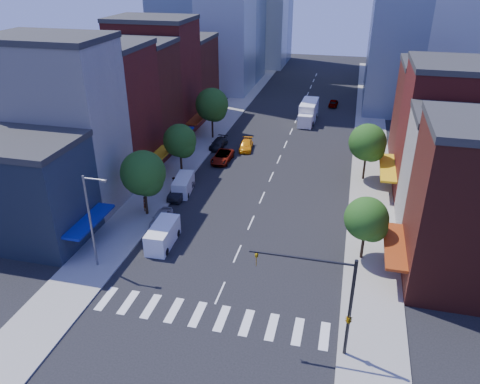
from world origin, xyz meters
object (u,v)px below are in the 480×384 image
at_px(cargo_van_near, 162,236).
at_px(taxi, 246,145).
at_px(parked_car_second, 180,191).
at_px(traffic_car_far, 333,103).
at_px(parked_car_rear, 219,143).
at_px(cargo_van_far, 183,185).
at_px(pedestrian_near, 145,204).
at_px(parked_car_front, 161,217).
at_px(box_truck, 308,113).
at_px(parked_car_third, 222,157).
at_px(pedestrian_far, 174,185).
at_px(traffic_car_oncoming, 307,117).

bearing_deg(cargo_van_near, taxi, 83.20).
height_order(parked_car_second, cargo_van_near, cargo_van_near).
bearing_deg(traffic_car_far, parked_car_rear, 62.19).
bearing_deg(cargo_van_far, parked_car_second, -98.05).
relative_size(parked_car_second, parked_car_rear, 0.99).
bearing_deg(parked_car_second, traffic_car_far, 72.36).
relative_size(parked_car_rear, pedestrian_near, 2.67).
distance_m(parked_car_front, box_truck, 39.79).
bearing_deg(traffic_car_far, parked_car_second, 72.81).
bearing_deg(parked_car_second, taxi, 78.04).
relative_size(taxi, pedestrian_near, 2.66).
bearing_deg(cargo_van_far, parked_car_rear, 82.81).
relative_size(parked_car_rear, taxi, 1.00).
bearing_deg(cargo_van_near, parked_car_second, 98.85).
xyz_separation_m(parked_car_second, taxi, (4.16, 16.62, -0.09)).
xyz_separation_m(parked_car_front, parked_car_third, (1.79, 17.71, 0.05)).
bearing_deg(parked_car_third, taxi, 67.81).
distance_m(parked_car_rear, cargo_van_far, 15.27).
bearing_deg(taxi, parked_car_front, -106.57).
bearing_deg(parked_car_third, parked_car_front, -95.30).
height_order(parked_car_front, cargo_van_near, cargo_van_near).
bearing_deg(cargo_van_far, pedestrian_far, -165.27).
distance_m(parked_car_second, box_truck, 33.89).
bearing_deg(taxi, pedestrian_far, -114.77).
xyz_separation_m(parked_car_third, traffic_car_far, (13.19, 30.89, -0.04)).
height_order(parked_car_front, cargo_van_far, cargo_van_far).
height_order(parked_car_front, pedestrian_near, pedestrian_near).
xyz_separation_m(parked_car_third, taxi, (2.16, 5.18, -0.06)).
bearing_deg(traffic_car_oncoming, parked_car_second, 71.49).
height_order(cargo_van_near, taxi, cargo_van_near).
xyz_separation_m(parked_car_front, cargo_van_far, (-0.20, 7.41, 0.31)).
relative_size(parked_car_front, parked_car_second, 0.87).
height_order(parked_car_rear, traffic_car_oncoming, traffic_car_oncoming).
bearing_deg(parked_car_rear, pedestrian_near, -93.43).
bearing_deg(parked_car_third, pedestrian_far, -105.18).
relative_size(parked_car_front, parked_car_rear, 0.87).
relative_size(cargo_van_far, box_truck, 0.57).
height_order(parked_car_front, traffic_car_oncoming, traffic_car_oncoming).
height_order(cargo_van_near, cargo_van_far, cargo_van_near).
bearing_deg(pedestrian_near, parked_car_rear, 15.36).
relative_size(parked_car_third, taxi, 1.15).
relative_size(traffic_car_oncoming, pedestrian_far, 2.42).
relative_size(taxi, traffic_car_oncoming, 0.96).
bearing_deg(pedestrian_near, traffic_car_far, 1.33).
distance_m(parked_car_second, cargo_van_far, 1.16).
bearing_deg(taxi, parked_car_rear, 176.29).
height_order(parked_car_second, parked_car_rear, parked_car_second).
relative_size(parked_car_rear, traffic_car_far, 1.13).
bearing_deg(pedestrian_far, traffic_car_far, 147.31).
relative_size(box_truck, pedestrian_far, 4.43).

